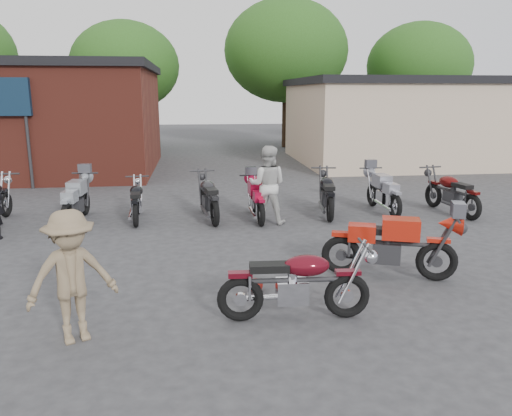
{
  "coord_description": "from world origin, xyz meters",
  "views": [
    {
      "loc": [
        -1.28,
        -7.25,
        3.11
      ],
      "look_at": [
        -0.12,
        2.26,
        0.9
      ],
      "focal_mm": 35.0,
      "sensor_mm": 36.0,
      "label": 1
    }
  ],
  "objects": [
    {
      "name": "ground",
      "position": [
        0.0,
        0.0,
        0.0
      ],
      "size": [
        90.0,
        90.0,
        0.0
      ],
      "primitive_type": "plane",
      "color": "#313133"
    },
    {
      "name": "tree_3",
      "position": [
        12.0,
        22.0,
        3.8
      ],
      "size": [
        6.08,
        6.08,
        7.6
      ],
      "primitive_type": null,
      "color": "#224412",
      "rests_on": "ground"
    },
    {
      "name": "row_bike_5",
      "position": [
        2.1,
        5.19,
        0.62
      ],
      "size": [
        1.01,
        2.21,
        1.23
      ],
      "primitive_type": null,
      "rotation": [
        0.0,
        0.0,
        1.42
      ],
      "color": "black",
      "rests_on": "ground"
    },
    {
      "name": "brick_building",
      "position": [
        -9.0,
        14.0,
        2.0
      ],
      "size": [
        12.0,
        8.0,
        4.0
      ],
      "primitive_type": "cube",
      "color": "maroon",
      "rests_on": "ground"
    },
    {
      "name": "row_bike_1",
      "position": [
        -4.22,
        5.15,
        0.61
      ],
      "size": [
        0.81,
        2.13,
        1.21
      ],
      "primitive_type": null,
      "rotation": [
        0.0,
        0.0,
        1.51
      ],
      "color": "#91979F",
      "rests_on": "ground"
    },
    {
      "name": "tree_1",
      "position": [
        -5.0,
        22.0,
        3.7
      ],
      "size": [
        5.92,
        5.92,
        7.4
      ],
      "primitive_type": null,
      "color": "#224412",
      "rests_on": "ground"
    },
    {
      "name": "row_bike_4",
      "position": [
        0.2,
        4.91,
        0.56
      ],
      "size": [
        0.71,
        1.94,
        1.11
      ],
      "primitive_type": null,
      "rotation": [
        0.0,
        0.0,
        1.61
      ],
      "color": "#AB0E32",
      "rests_on": "ground"
    },
    {
      "name": "row_bike_2",
      "position": [
        -2.77,
        5.18,
        0.55
      ],
      "size": [
        0.74,
        1.92,
        1.09
      ],
      "primitive_type": null,
      "rotation": [
        0.0,
        0.0,
        1.63
      ],
      "color": "black",
      "rests_on": "ground"
    },
    {
      "name": "person_tan",
      "position": [
        -2.86,
        -1.13,
        0.86
      ],
      "size": [
        1.28,
        1.06,
        1.72
      ],
      "primitive_type": "imported",
      "rotation": [
        0.0,
        0.0,
        0.44
      ],
      "color": "#826D50",
      "rests_on": "ground"
    },
    {
      "name": "vintage_motorcycle",
      "position": [
        0.08,
        -0.87,
        0.6
      ],
      "size": [
        2.1,
        0.78,
        1.2
      ],
      "primitive_type": null,
      "rotation": [
        0.0,
        0.0,
        -0.05
      ],
      "color": "#510A14",
      "rests_on": "ground"
    },
    {
      "name": "row_bike_7",
      "position": [
        5.38,
        4.92,
        0.62
      ],
      "size": [
        1.05,
        2.22,
        1.24
      ],
      "primitive_type": null,
      "rotation": [
        0.0,
        0.0,
        1.74
      ],
      "color": "#4E0A09",
      "rests_on": "ground"
    },
    {
      "name": "helmet",
      "position": [
        -0.38,
        0.2,
        0.11
      ],
      "size": [
        0.32,
        0.32,
        0.22
      ],
      "primitive_type": "ellipsoid",
      "rotation": [
        0.0,
        0.0,
        -0.43
      ],
      "color": "#AA1B12",
      "rests_on": "ground"
    },
    {
      "name": "row_bike_6",
      "position": [
        3.65,
        5.26,
        0.6
      ],
      "size": [
        0.76,
        2.08,
        1.19
      ],
      "primitive_type": null,
      "rotation": [
        0.0,
        0.0,
        1.61
      ],
      "color": "gray",
      "rests_on": "ground"
    },
    {
      "name": "person_light",
      "position": [
        0.43,
        4.49,
        0.95
      ],
      "size": [
        1.08,
        0.94,
        1.9
      ],
      "primitive_type": "imported",
      "rotation": [
        0.0,
        0.0,
        2.87
      ],
      "color": "beige",
      "rests_on": "ground"
    },
    {
      "name": "tree_2",
      "position": [
        4.0,
        22.0,
        4.4
      ],
      "size": [
        7.04,
        7.04,
        8.8
      ],
      "primitive_type": null,
      "color": "#224412",
      "rests_on": "ground"
    },
    {
      "name": "stucco_building",
      "position": [
        8.5,
        15.0,
        1.75
      ],
      "size": [
        10.0,
        8.0,
        3.5
      ],
      "primitive_type": "cube",
      "color": "tan",
      "rests_on": "ground"
    },
    {
      "name": "sportbike",
      "position": [
        2.0,
        0.54,
        0.64
      ],
      "size": [
        2.31,
        1.41,
        1.27
      ],
      "primitive_type": null,
      "rotation": [
        0.0,
        0.0,
        -0.34
      ],
      "color": "red",
      "rests_on": "ground"
    },
    {
      "name": "row_bike_3",
      "position": [
        -0.98,
        5.09,
        0.61
      ],
      "size": [
        1.0,
        2.2,
        1.23
      ],
      "primitive_type": null,
      "rotation": [
        0.0,
        0.0,
        1.72
      ],
      "color": "black",
      "rests_on": "ground"
    }
  ]
}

